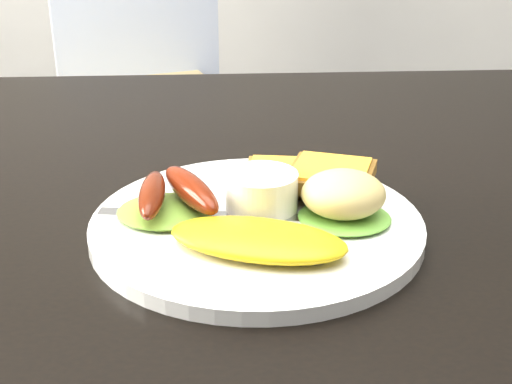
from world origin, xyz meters
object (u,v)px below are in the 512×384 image
object	(u,v)px
person	(504,47)
plate	(257,226)
dining_chair	(134,104)
dining_table	(363,193)

from	to	relation	value
person	plate	xyz separation A→B (m)	(-0.42, -0.57, -0.02)
person	plate	world-z (taller)	person
dining_chair	person	world-z (taller)	person
dining_table	person	distance (m)	0.55
dining_chair	person	xyz separation A→B (m)	(0.68, -0.80, 0.32)
dining_chair	person	bearing A→B (deg)	-67.53
person	plate	size ratio (longest dim) A/B	5.65
plate	dining_chair	bearing A→B (deg)	100.61
person	plate	distance (m)	0.71
dining_chair	plate	xyz separation A→B (m)	(0.26, -1.37, 0.31)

